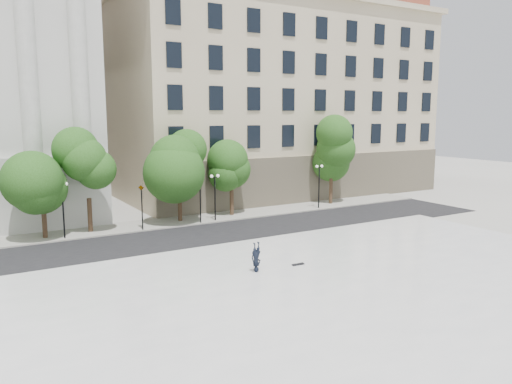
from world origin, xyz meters
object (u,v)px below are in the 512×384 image
(person_lying, at_px, (256,268))
(traffic_light_east, at_px, (200,181))
(skateboard, at_px, (298,264))
(traffic_light_west, at_px, (141,185))

(person_lying, bearing_deg, traffic_light_east, 70.91)
(skateboard, bearing_deg, person_lying, 179.10)
(traffic_light_west, xyz_separation_m, traffic_light_east, (5.07, 0.00, -0.01))
(traffic_light_west, relative_size, person_lying, 2.49)
(traffic_light_east, relative_size, skateboard, 5.41)
(traffic_light_east, height_order, person_lying, traffic_light_east)
(traffic_light_west, distance_m, traffic_light_east, 5.07)
(traffic_light_west, distance_m, skateboard, 15.98)
(traffic_light_east, height_order, skateboard, traffic_light_east)
(person_lying, height_order, skateboard, person_lying)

